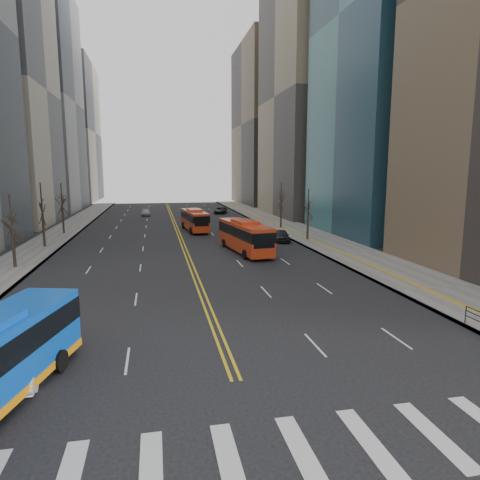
# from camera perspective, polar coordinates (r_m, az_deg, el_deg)

# --- Properties ---
(ground) EXTENTS (220.00, 220.00, 0.00)m
(ground) POSITION_cam_1_polar(r_m,az_deg,el_deg) (15.06, 3.53, -26.94)
(ground) COLOR black
(sidewalk_right) EXTENTS (7.00, 130.00, 0.15)m
(sidewalk_right) POSITION_cam_1_polar(r_m,az_deg,el_deg) (61.03, 8.68, 0.81)
(sidewalk_right) COLOR slate
(sidewalk_right) RESTS_ON ground
(sidewalk_left) EXTENTS (5.00, 130.00, 0.15)m
(sidewalk_left) POSITION_cam_1_polar(r_m,az_deg,el_deg) (58.94, -24.17, -0.19)
(sidewalk_left) COLOR slate
(sidewalk_left) RESTS_ON ground
(crosswalk) EXTENTS (26.70, 4.00, 0.01)m
(crosswalk) POSITION_cam_1_polar(r_m,az_deg,el_deg) (15.05, 3.53, -26.92)
(crosswalk) COLOR silver
(crosswalk) RESTS_ON ground
(centerline) EXTENTS (0.55, 100.00, 0.01)m
(centerline) POSITION_cam_1_polar(r_m,az_deg,el_deg) (67.40, -8.45, 1.55)
(centerline) COLOR gold
(centerline) RESTS_ON ground
(office_towers) EXTENTS (83.00, 134.00, 58.00)m
(office_towers) POSITION_cam_1_polar(r_m,az_deg,el_deg) (81.71, -9.29, 19.71)
(office_towers) COLOR gray
(office_towers) RESTS_ON ground
(street_trees) EXTENTS (35.20, 47.20, 7.60)m
(street_trees) POSITION_cam_1_polar(r_m,az_deg,el_deg) (46.64, -16.17, 3.92)
(street_trees) COLOR #2F251C
(street_trees) RESTS_ON ground
(red_bus_near) EXTENTS (4.12, 11.50, 3.57)m
(red_bus_near) POSITION_cam_1_polar(r_m,az_deg,el_deg) (46.79, 0.65, 0.74)
(red_bus_near) COLOR red
(red_bus_near) RESTS_ON ground
(red_bus_far) EXTENTS (3.42, 10.50, 3.29)m
(red_bus_far) POSITION_cam_1_polar(r_m,az_deg,el_deg) (64.11, -6.09, 2.85)
(red_bus_far) COLOR red
(red_bus_far) RESTS_ON ground
(car_white) EXTENTS (1.48, 3.92, 1.28)m
(car_white) POSITION_cam_1_polar(r_m,az_deg,el_deg) (21.07, -26.67, -14.84)
(car_white) COLOR silver
(car_white) RESTS_ON ground
(car_dark_mid) EXTENTS (2.43, 4.59, 1.49)m
(car_dark_mid) POSITION_cam_1_polar(r_m,az_deg,el_deg) (54.49, 5.60, 0.58)
(car_dark_mid) COLOR black
(car_dark_mid) RESTS_ON ground
(car_silver) EXTENTS (1.81, 4.26, 1.23)m
(car_silver) POSITION_cam_1_polar(r_m,az_deg,el_deg) (87.74, -12.44, 3.59)
(car_silver) COLOR #929397
(car_silver) RESTS_ON ground
(car_dark_far) EXTENTS (3.57, 5.35, 1.36)m
(car_dark_far) POSITION_cam_1_polar(r_m,az_deg,el_deg) (90.10, -2.64, 3.98)
(car_dark_far) COLOR black
(car_dark_far) RESTS_ON ground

